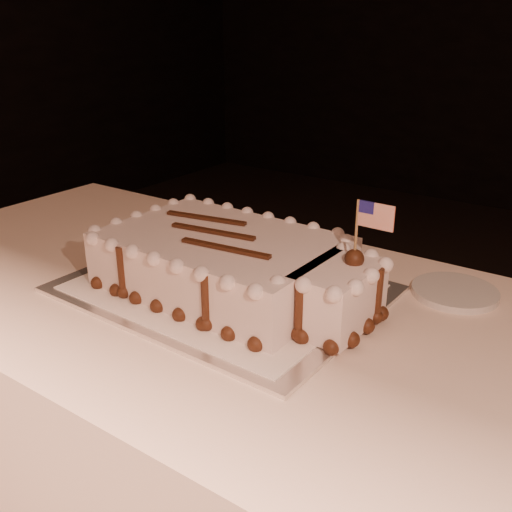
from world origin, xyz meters
The scene contains 4 objects.
cake_board centered at (-0.36, 0.61, 0.75)m, with size 0.59×0.44×0.01m, color silver.
doily centered at (-0.36, 0.61, 0.76)m, with size 0.52×0.40×0.00m, color white.
sheet_cake centered at (-0.33, 0.61, 0.81)m, with size 0.56×0.33×0.22m.
side_plate centered at (0.02, 0.85, 0.76)m, with size 0.16×0.16×0.01m, color silver.
Camera 1 is at (0.27, -0.17, 1.24)m, focal length 40.00 mm.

